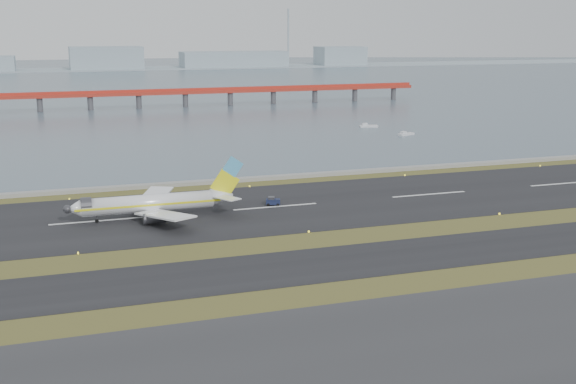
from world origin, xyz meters
The scene contains 12 objects.
ground centered at (0.00, 0.00, 0.00)m, with size 1000.00×1000.00×0.00m, color #3C4619.
apron_strip centered at (0.00, -55.00, 0.05)m, with size 1000.00×50.00×0.10m, color #2C2C2F.
taxiway_strip centered at (0.00, -12.00, 0.05)m, with size 1000.00×18.00×0.10m, color black.
runway_strip centered at (0.00, 30.00, 0.05)m, with size 1000.00×45.00×0.10m, color black.
seawall centered at (0.00, 60.00, 0.50)m, with size 1000.00×2.50×1.00m, color gray.
bay_water centered at (0.00, 460.00, 0.00)m, with size 1400.00×800.00×1.30m, color #4A5D6A.
red_pier centered at (20.00, 250.00, 7.28)m, with size 260.00×5.00×10.20m.
far_shoreline centered at (13.62, 620.00, 6.07)m, with size 1400.00×80.00×60.50m.
airliner centered at (-27.69, 28.65, 3.46)m, with size 38.52×32.89×12.80m.
pushback_tug centered at (-0.10, 31.66, 1.01)m, with size 3.67×2.77×2.09m.
workboat_near centered at (81.53, 122.21, 0.54)m, with size 7.40×4.58×1.72m.
workboat_far centered at (77.38, 147.77, 0.58)m, with size 7.83×3.94×1.82m.
Camera 1 is at (-48.37, -124.35, 40.59)m, focal length 45.00 mm.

